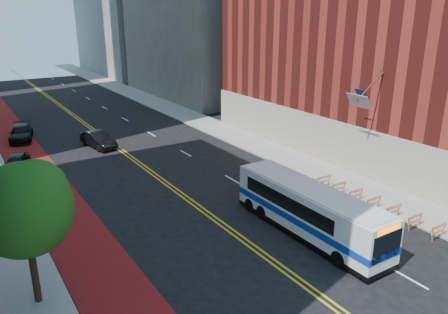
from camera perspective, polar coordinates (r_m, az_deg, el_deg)
ground at (r=22.49m, az=11.26°, el=-16.59°), size 160.00×160.00×0.00m
sidewalk_right at (r=51.35m, az=-2.08°, el=4.26°), size 4.00×140.00×0.15m
bus_lane_paint at (r=45.04m, az=-24.65°, el=0.36°), size 3.60×140.00×0.01m
center_line_inner at (r=46.61m, az=-15.07°, el=2.02°), size 0.14×140.00×0.01m
center_line_outer at (r=46.71m, az=-14.66°, el=2.10°), size 0.14×140.00×0.01m
lane_dashes at (r=55.47m, az=-12.79°, el=4.83°), size 0.14×98.20×0.01m
brick_building at (r=43.10m, az=22.89°, el=14.77°), size 18.73×36.00×22.00m
construction_barriers at (r=30.57m, az=20.10°, el=-6.01°), size 1.42×10.91×1.00m
street_tree at (r=20.60m, az=-24.56°, el=-5.80°), size 4.20×4.20×6.70m
transit_bus at (r=26.62m, az=10.86°, el=-6.72°), size 2.44×11.04×3.03m
car_a at (r=40.47m, az=-25.45°, el=-0.67°), size 2.95×4.40×1.39m
car_b at (r=44.54m, az=-16.11°, el=2.21°), size 2.47×4.94×1.56m
car_c at (r=49.84m, az=-24.98°, el=2.86°), size 3.20×5.50×1.50m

